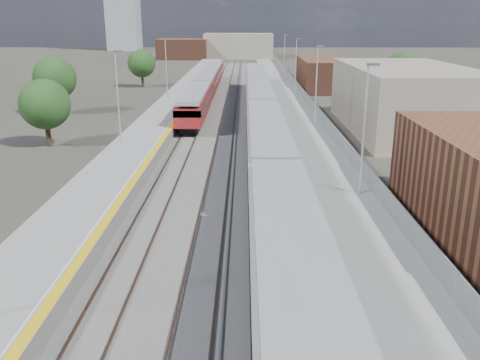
{
  "coord_description": "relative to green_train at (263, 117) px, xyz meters",
  "views": [
    {
      "loc": [
        -0.15,
        -6.23,
        10.7
      ],
      "look_at": [
        -0.39,
        20.75,
        2.2
      ],
      "focal_mm": 38.0,
      "sensor_mm": 36.0,
      "label": 1
    }
  ],
  "objects": [
    {
      "name": "platform_left",
      "position": [
        -10.55,
        13.15,
        -1.78
      ],
      "size": [
        4.3,
        155.0,
        8.52
      ],
      "color": "slate",
      "rests_on": "ground"
    },
    {
      "name": "platform_right",
      "position": [
        3.78,
        13.15,
        -1.76
      ],
      "size": [
        4.7,
        155.0,
        8.52
      ],
      "color": "slate",
      "rests_on": "ground"
    },
    {
      "name": "green_train",
      "position": [
        0.0,
        0.0,
        0.0
      ],
      "size": [
        2.96,
        82.34,
        3.26
      ],
      "color": "black",
      "rests_on": "ground"
    },
    {
      "name": "tree_d",
      "position": [
        18.57,
        20.47,
        2.07
      ],
      "size": [
        5.12,
        5.12,
        6.93
      ],
      "color": "#382619",
      "rests_on": "ground"
    },
    {
      "name": "tree_c",
      "position": [
        -18.7,
        40.07,
        1.6
      ],
      "size": [
        4.57,
        4.57,
        6.2
      ],
      "color": "#382619",
      "rests_on": "ground"
    },
    {
      "name": "tree_b",
      "position": [
        -23.89,
        14.41,
        1.95
      ],
      "size": [
        4.98,
        4.98,
        6.74
      ],
      "color": "#382619",
      "rests_on": "ground"
    },
    {
      "name": "ground",
      "position": [
        -1.5,
        10.66,
        -2.29
      ],
      "size": [
        320.0,
        320.0,
        0.0
      ],
      "primitive_type": "plane",
      "color": "#47443A",
      "rests_on": "ground"
    },
    {
      "name": "tree_a",
      "position": [
        -19.02,
        -1.69,
        1.44
      ],
      "size": [
        4.38,
        4.38,
        5.94
      ],
      "color": "#382619",
      "rests_on": "ground"
    },
    {
      "name": "tracks",
      "position": [
        -3.15,
        14.84,
        -2.19
      ],
      "size": [
        8.96,
        160.0,
        0.17
      ],
      "color": "#4C3323",
      "rests_on": "ground"
    },
    {
      "name": "red_train",
      "position": [
        -7.0,
        28.08,
        -0.32
      ],
      "size": [
        2.65,
        53.81,
        3.34
      ],
      "color": "black",
      "rests_on": "ground"
    },
    {
      "name": "buildings",
      "position": [
        -19.62,
        99.26,
        8.41
      ],
      "size": [
        72.0,
        185.5,
        40.0
      ],
      "color": "brown",
      "rests_on": "ground"
    },
    {
      "name": "ballast_bed",
      "position": [
        -3.75,
        13.16,
        -2.26
      ],
      "size": [
        10.5,
        155.0,
        0.06
      ],
      "primitive_type": "cube",
      "color": "#565451",
      "rests_on": "ground"
    }
  ]
}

